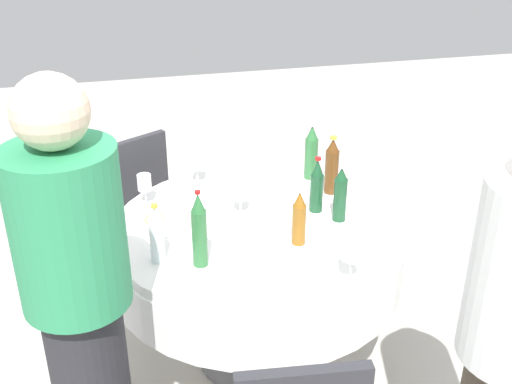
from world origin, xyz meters
name	(u,v)px	position (x,y,z in m)	size (l,w,h in m)	color
ground_plane	(256,355)	(0.00, 0.00, 0.00)	(10.00, 10.00, 0.00)	#B7B2A8
dining_table	(256,253)	(0.00, 0.00, 0.59)	(1.31, 1.31, 0.74)	white
bottle_green_inner	(311,153)	(-0.40, 0.39, 0.88)	(0.07, 0.07, 0.29)	#2D6B38
bottle_dark_green_west	(317,186)	(-0.06, 0.30, 0.86)	(0.06, 0.06, 0.27)	#194728
bottle_brown_rear	(332,167)	(-0.22, 0.43, 0.88)	(0.06, 0.06, 0.29)	#593314
bottle_green_north	(199,231)	(0.26, -0.29, 0.89)	(0.06, 0.06, 0.32)	#2D6B38
bottle_amber_outer	(299,219)	(0.20, 0.13, 0.86)	(0.06, 0.06, 0.25)	#8C5619
bottle_dark_green_left	(340,195)	(0.05, 0.37, 0.86)	(0.06, 0.06, 0.27)	#194728
bottle_clear_front	(157,235)	(0.19, -0.45, 0.86)	(0.06, 0.06, 0.25)	silver
wine_glass_north	(197,163)	(-0.49, -0.18, 0.85)	(0.07, 0.07, 0.15)	white
wine_glass_outer	(144,183)	(-0.32, -0.45, 0.84)	(0.07, 0.07, 0.15)	white
wine_glass_left	(352,252)	(0.49, 0.25, 0.86)	(0.07, 0.07, 0.16)	white
wine_glass_front	(240,194)	(-0.12, -0.04, 0.83)	(0.07, 0.07, 0.13)	white
plate_mid	(154,222)	(-0.11, -0.44, 0.75)	(0.22, 0.22, 0.04)	white
plate_east	(239,178)	(-0.46, 0.03, 0.75)	(0.23, 0.23, 0.02)	white
fork_west	(246,232)	(0.06, -0.06, 0.74)	(0.18, 0.02, 0.01)	silver
spoon_rear	(269,204)	(-0.17, 0.11, 0.74)	(0.18, 0.02, 0.01)	silver
knife_north	(265,265)	(0.33, -0.05, 0.74)	(0.18, 0.02, 0.01)	silver
folded_napkin	(197,199)	(-0.28, -0.22, 0.75)	(0.14, 0.14, 0.02)	white
person_inner	(81,311)	(0.62, -0.73, 0.86)	(0.34, 0.34, 1.64)	#26262B
chair_left	(128,193)	(-0.91, -0.52, 0.52)	(0.55, 0.55, 0.87)	#2D2D33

